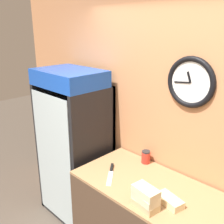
{
  "coord_description": "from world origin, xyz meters",
  "views": [
    {
      "loc": [
        1.07,
        -0.73,
        2.3
      ],
      "look_at": [
        -0.56,
        0.9,
        1.52
      ],
      "focal_mm": 42.0,
      "sensor_mm": 36.0,
      "label": 1
    }
  ],
  "objects_px": {
    "sandwich_stack_bottom": "(145,205)",
    "sandwich_stack_top": "(146,191)",
    "beverage_cooler": "(77,138)",
    "sandwich_stack_middle": "(145,198)",
    "condiment_jar": "(146,157)",
    "chefs_knife": "(111,171)",
    "sandwich_flat_left": "(170,201)"
  },
  "relations": [
    {
      "from": "sandwich_stack_bottom",
      "to": "sandwich_stack_top",
      "type": "bearing_deg",
      "value": 0.0
    },
    {
      "from": "beverage_cooler",
      "to": "sandwich_stack_bottom",
      "type": "relative_size",
      "value": 8.3
    },
    {
      "from": "sandwich_stack_middle",
      "to": "condiment_jar",
      "type": "distance_m",
      "value": 0.71
    },
    {
      "from": "sandwich_stack_middle",
      "to": "sandwich_stack_top",
      "type": "relative_size",
      "value": 1.01
    },
    {
      "from": "sandwich_stack_bottom",
      "to": "chefs_knife",
      "type": "distance_m",
      "value": 0.59
    },
    {
      "from": "sandwich_flat_left",
      "to": "condiment_jar",
      "type": "height_order",
      "value": "condiment_jar"
    },
    {
      "from": "beverage_cooler",
      "to": "sandwich_stack_top",
      "type": "height_order",
      "value": "beverage_cooler"
    },
    {
      "from": "sandwich_flat_left",
      "to": "beverage_cooler",
      "type": "bearing_deg",
      "value": 172.37
    },
    {
      "from": "chefs_knife",
      "to": "beverage_cooler",
      "type": "bearing_deg",
      "value": 166.4
    },
    {
      "from": "chefs_knife",
      "to": "condiment_jar",
      "type": "xyz_separation_m",
      "value": [
        0.13,
        0.38,
        0.06
      ]
    },
    {
      "from": "sandwich_stack_bottom",
      "to": "sandwich_flat_left",
      "type": "relative_size",
      "value": 0.9
    },
    {
      "from": "sandwich_stack_bottom",
      "to": "sandwich_stack_middle",
      "type": "height_order",
      "value": "sandwich_stack_middle"
    },
    {
      "from": "sandwich_flat_left",
      "to": "condiment_jar",
      "type": "bearing_deg",
      "value": 144.5
    },
    {
      "from": "beverage_cooler",
      "to": "sandwich_stack_bottom",
      "type": "xyz_separation_m",
      "value": [
        1.33,
        -0.37,
        -0.03
      ]
    },
    {
      "from": "beverage_cooler",
      "to": "sandwich_flat_left",
      "type": "bearing_deg",
      "value": -7.63
    },
    {
      "from": "sandwich_flat_left",
      "to": "sandwich_stack_top",
      "type": "bearing_deg",
      "value": -121.92
    },
    {
      "from": "beverage_cooler",
      "to": "chefs_knife",
      "type": "bearing_deg",
      "value": -13.6
    },
    {
      "from": "beverage_cooler",
      "to": "sandwich_flat_left",
      "type": "height_order",
      "value": "beverage_cooler"
    },
    {
      "from": "sandwich_stack_middle",
      "to": "sandwich_stack_top",
      "type": "distance_m",
      "value": 0.06
    },
    {
      "from": "beverage_cooler",
      "to": "chefs_knife",
      "type": "xyz_separation_m",
      "value": [
        0.77,
        -0.19,
        -0.05
      ]
    },
    {
      "from": "sandwich_stack_bottom",
      "to": "condiment_jar",
      "type": "height_order",
      "value": "condiment_jar"
    },
    {
      "from": "sandwich_stack_top",
      "to": "chefs_knife",
      "type": "xyz_separation_m",
      "value": [
        -0.56,
        0.18,
        -0.14
      ]
    },
    {
      "from": "beverage_cooler",
      "to": "sandwich_stack_middle",
      "type": "relative_size",
      "value": 8.13
    },
    {
      "from": "sandwich_stack_bottom",
      "to": "sandwich_stack_middle",
      "type": "xyz_separation_m",
      "value": [
        0.0,
        0.0,
        0.06
      ]
    },
    {
      "from": "sandwich_stack_middle",
      "to": "sandwich_flat_left",
      "type": "relative_size",
      "value": 0.92
    },
    {
      "from": "beverage_cooler",
      "to": "condiment_jar",
      "type": "xyz_separation_m",
      "value": [
        0.89,
        0.19,
        0.01
      ]
    },
    {
      "from": "condiment_jar",
      "to": "sandwich_stack_top",
      "type": "bearing_deg",
      "value": -52.33
    },
    {
      "from": "sandwich_stack_top",
      "to": "condiment_jar",
      "type": "xyz_separation_m",
      "value": [
        -0.43,
        0.56,
        -0.09
      ]
    },
    {
      "from": "chefs_knife",
      "to": "sandwich_flat_left",
      "type": "bearing_deg",
      "value": -0.54
    },
    {
      "from": "sandwich_stack_top",
      "to": "sandwich_flat_left",
      "type": "relative_size",
      "value": 0.91
    },
    {
      "from": "beverage_cooler",
      "to": "condiment_jar",
      "type": "bearing_deg",
      "value": 12.23
    },
    {
      "from": "beverage_cooler",
      "to": "sandwich_stack_middle",
      "type": "xyz_separation_m",
      "value": [
        1.33,
        -0.37,
        0.03
      ]
    }
  ]
}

